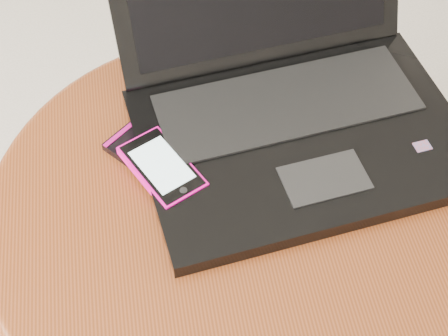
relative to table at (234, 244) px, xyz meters
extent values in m
cylinder|color=brown|center=(0.00, 0.00, -0.13)|extent=(0.09, 0.09, 0.41)
cylinder|color=#5E290E|center=(0.00, 0.00, 0.09)|extent=(0.56, 0.56, 0.03)
torus|color=#5E290E|center=(0.00, 0.00, 0.09)|extent=(0.59, 0.59, 0.03)
cube|color=black|center=(0.10, 0.07, 0.11)|extent=(0.42, 0.32, 0.02)
cube|color=black|center=(0.09, 0.12, 0.12)|extent=(0.34, 0.16, 0.00)
cube|color=black|center=(0.10, 0.00, 0.12)|extent=(0.10, 0.07, 0.00)
cube|color=red|center=(0.23, 0.02, 0.12)|extent=(0.02, 0.02, 0.00)
cube|color=black|center=(-0.09, 0.07, 0.11)|extent=(0.12, 0.13, 0.01)
cube|color=#B70D75|center=(-0.12, 0.11, 0.11)|extent=(0.05, 0.04, 0.00)
cube|color=#F908A0|center=(-0.08, 0.05, 0.12)|extent=(0.10, 0.12, 0.01)
cube|color=black|center=(-0.08, 0.05, 0.12)|extent=(0.09, 0.12, 0.00)
cube|color=silver|center=(-0.08, 0.05, 0.12)|extent=(0.08, 0.09, 0.00)
cylinder|color=black|center=(-0.06, 0.00, 0.12)|extent=(0.01, 0.01, 0.00)
camera|label=1|loc=(-0.09, -0.45, 0.74)|focal=54.22mm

